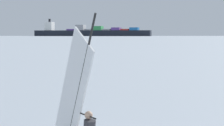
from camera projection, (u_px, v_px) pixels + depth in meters
windsurfer at (84, 126)px, 13.25m from camera, size 1.84×4.18×4.17m
cargo_ship at (91, 32)px, 888.70m from camera, size 212.12×91.25×32.10m
distant_headland at (204, 27)px, 1459.77m from camera, size 776.74×346.42×47.50m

